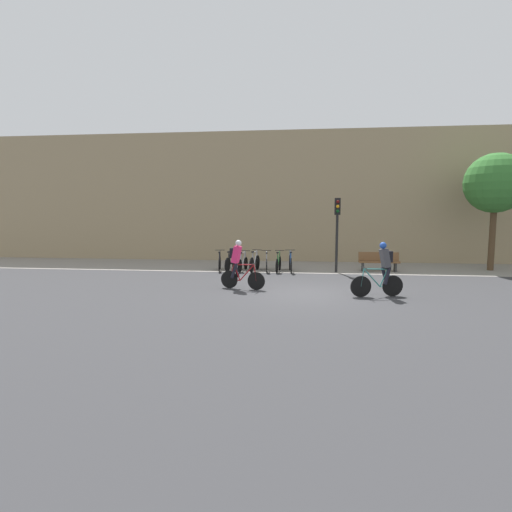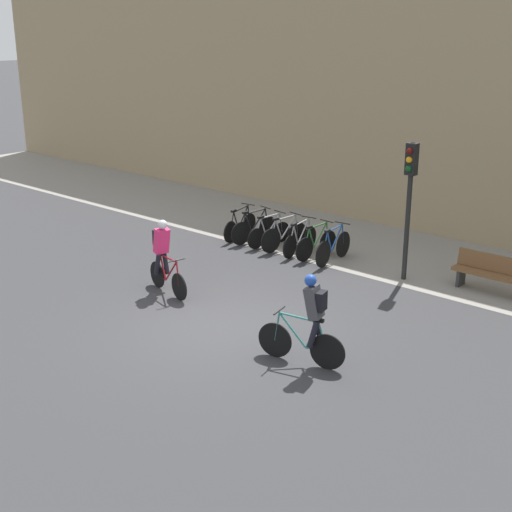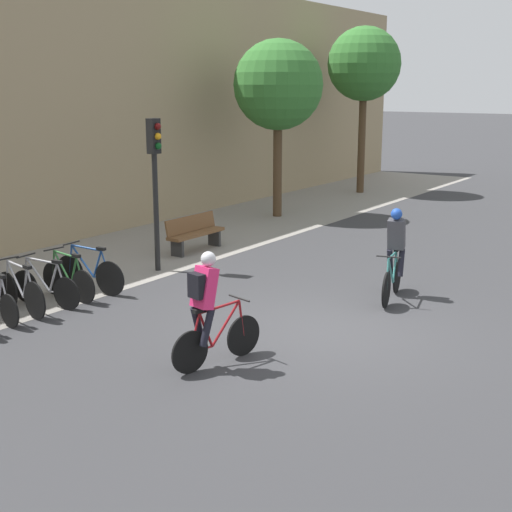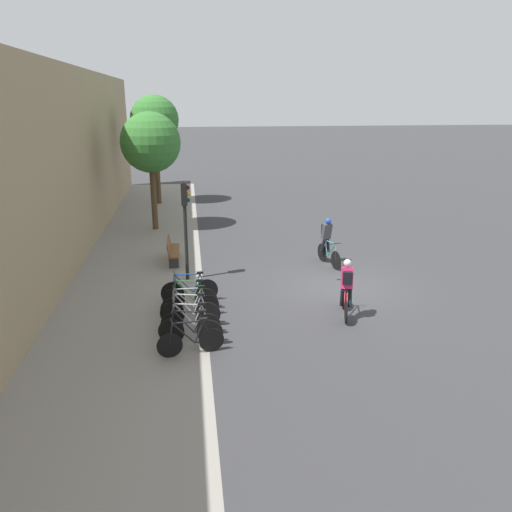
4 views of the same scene
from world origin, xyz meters
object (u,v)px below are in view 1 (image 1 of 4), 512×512
at_px(parked_bike_4, 267,263).
at_px(parked_bike_6, 290,263).
at_px(traffic_light_pole, 337,221).
at_px(parked_bike_1, 231,262).
at_px(parked_bike_3, 255,262).
at_px(cyclist_pink, 238,263).
at_px(cyclist_grey, 383,268).
at_px(parked_bike_5, 278,263).
at_px(parked_bike_0, 220,262).
at_px(bench, 379,261).
at_px(parked_bike_2, 243,263).

distance_m(parked_bike_4, parked_bike_6, 1.11).
bearing_deg(traffic_light_pole, parked_bike_1, -179.34).
bearing_deg(traffic_light_pole, parked_bike_3, -179.15).
bearing_deg(parked_bike_1, parked_bike_3, 0.01).
height_order(cyclist_pink, traffic_light_pole, traffic_light_pole).
xyz_separation_m(parked_bike_6, traffic_light_pole, (2.10, 0.06, 1.95)).
distance_m(cyclist_grey, parked_bike_5, 6.40).
bearing_deg(cyclist_pink, parked_bike_0, 109.86).
relative_size(parked_bike_0, traffic_light_pole, 0.49).
relative_size(parked_bike_4, bench, 0.91).
xyz_separation_m(parked_bike_0, bench, (7.45, 0.63, 0.09)).
height_order(parked_bike_2, parked_bike_3, parked_bike_3).
height_order(parked_bike_1, traffic_light_pole, traffic_light_pole).
distance_m(parked_bike_0, parked_bike_1, 0.55).
relative_size(parked_bike_5, bench, 0.87).
bearing_deg(parked_bike_2, parked_bike_5, 0.04).
bearing_deg(parked_bike_0, traffic_light_pole, 0.60).
distance_m(parked_bike_2, parked_bike_6, 2.23).
xyz_separation_m(parked_bike_2, traffic_light_pole, (4.33, 0.06, 1.98)).
bearing_deg(parked_bike_1, parked_bike_6, -0.01).
height_order(cyclist_grey, traffic_light_pole, traffic_light_pole).
xyz_separation_m(cyclist_grey, parked_bike_0, (-6.47, 5.20, -0.56)).
height_order(cyclist_pink, parked_bike_1, cyclist_pink).
relative_size(cyclist_grey, parked_bike_4, 1.06).
relative_size(cyclist_pink, traffic_light_pole, 0.52).
relative_size(cyclist_pink, parked_bike_4, 1.05).
bearing_deg(parked_bike_0, parked_bike_4, -0.01).
xyz_separation_m(parked_bike_3, parked_bike_5, (1.12, -0.00, -0.01)).
distance_m(parked_bike_0, traffic_light_pole, 5.79).
relative_size(parked_bike_3, parked_bike_6, 0.95).
xyz_separation_m(cyclist_grey, parked_bike_6, (-3.13, 5.20, -0.53)).
distance_m(parked_bike_0, parked_bike_2, 1.11).
height_order(cyclist_grey, parked_bike_1, cyclist_grey).
bearing_deg(traffic_light_pole, parked_bike_0, -179.40).
bearing_deg(bench, parked_bike_3, -173.83).
bearing_deg(parked_bike_3, parked_bike_0, -179.95).
bearing_deg(cyclist_grey, parked_bike_2, 135.85).
xyz_separation_m(parked_bike_0, parked_bike_4, (2.23, -0.00, 0.00)).
bearing_deg(parked_bike_4, traffic_light_pole, 1.03).
xyz_separation_m(parked_bike_4, traffic_light_pole, (3.21, 0.06, 1.97)).
xyz_separation_m(parked_bike_2, parked_bike_5, (1.67, 0.00, 0.02)).
bearing_deg(parked_bike_4, cyclist_grey, -50.81).
bearing_deg(cyclist_pink, traffic_light_pole, 49.24).
height_order(parked_bike_2, bench, parked_bike_2).
relative_size(parked_bike_1, traffic_light_pole, 0.49).
bearing_deg(traffic_light_pole, parked_bike_4, -178.97).
distance_m(cyclist_grey, parked_bike_3, 7.10).
bearing_deg(parked_bike_3, parked_bike_6, -0.02).
distance_m(cyclist_grey, parked_bike_6, 6.09).
bearing_deg(cyclist_pink, parked_bike_2, 96.21).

